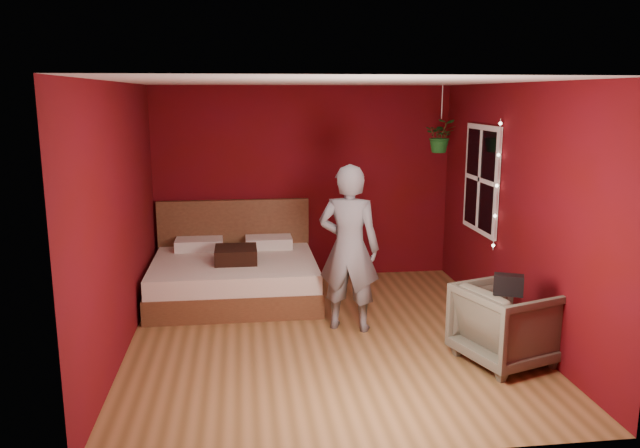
{
  "coord_description": "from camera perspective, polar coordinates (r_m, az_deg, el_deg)",
  "views": [
    {
      "loc": [
        -0.84,
        -6.09,
        2.48
      ],
      "look_at": [
        -0.01,
        0.4,
        1.12
      ],
      "focal_mm": 35.0,
      "sensor_mm": 36.0,
      "label": 1
    }
  ],
  "objects": [
    {
      "name": "floor",
      "position": [
        6.63,
        0.53,
        -10.21
      ],
      "size": [
        4.5,
        4.5,
        0.0
      ],
      "primitive_type": "plane",
      "color": "olive",
      "rests_on": "ground"
    },
    {
      "name": "fairy_lights",
      "position": [
        7.1,
        15.86,
        3.39
      ],
      "size": [
        0.04,
        0.04,
        1.45
      ],
      "color": "silver",
      "rests_on": "room_walls"
    },
    {
      "name": "handbag",
      "position": [
        5.75,
        16.86,
        -5.34
      ],
      "size": [
        0.28,
        0.22,
        0.18
      ],
      "primitive_type": "cube",
      "rotation": [
        0.0,
        0.0,
        -0.43
      ],
      "color": "black",
      "rests_on": "armchair"
    },
    {
      "name": "hanging_plant",
      "position": [
        7.87,
        10.99,
        7.92
      ],
      "size": [
        0.45,
        0.42,
        0.83
      ],
      "color": "silver",
      "rests_on": "room_walls"
    },
    {
      "name": "person",
      "position": [
        6.58,
        2.67,
        -2.22
      ],
      "size": [
        0.76,
        0.63,
        1.78
      ],
      "primitive_type": "imported",
      "rotation": [
        0.0,
        0.0,
        2.78
      ],
      "color": "slate",
      "rests_on": "ground"
    },
    {
      "name": "bed",
      "position": [
        7.84,
        -7.82,
        -4.58
      ],
      "size": [
        2.01,
        1.71,
        1.1
      ],
      "color": "brown",
      "rests_on": "ground"
    },
    {
      "name": "window",
      "position": [
        7.59,
        14.5,
        3.98
      ],
      "size": [
        0.05,
        0.97,
        1.27
      ],
      "color": "white",
      "rests_on": "room_walls"
    },
    {
      "name": "armchair",
      "position": [
        6.16,
        16.75,
        -8.76
      ],
      "size": [
        1.03,
        1.02,
        0.75
      ],
      "primitive_type": "imported",
      "rotation": [
        0.0,
        0.0,
        1.9
      ],
      "color": "#676451",
      "rests_on": "ground"
    },
    {
      "name": "room_walls",
      "position": [
        6.2,
        0.56,
        4.34
      ],
      "size": [
        4.04,
        4.54,
        2.62
      ],
      "color": "#570914",
      "rests_on": "ground"
    },
    {
      "name": "throw_pillow",
      "position": [
        7.57,
        -7.69,
        -2.79
      ],
      "size": [
        0.5,
        0.5,
        0.18
      ],
      "primitive_type": "cube",
      "rotation": [
        0.0,
        0.0,
        -0.0
      ],
      "color": "black",
      "rests_on": "bed"
    }
  ]
}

